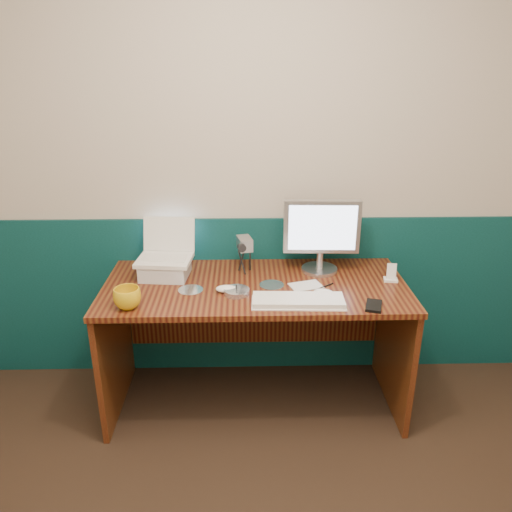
{
  "coord_description": "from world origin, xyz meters",
  "views": [
    {
      "loc": [
        -0.08,
        -1.01,
        1.86
      ],
      "look_at": [
        -0.03,
        1.23,
        0.97
      ],
      "focal_mm": 35.0,
      "sensor_mm": 36.0,
      "label": 1
    }
  ],
  "objects_px": {
    "laptop": "(163,241)",
    "mug": "(127,298)",
    "monitor": "(321,236)",
    "camcorder": "(245,253)",
    "keyboard": "(298,301)",
    "desk": "(255,345)"
  },
  "relations": [
    {
      "from": "monitor",
      "to": "mug",
      "type": "bearing_deg",
      "value": -154.33
    },
    {
      "from": "desk",
      "to": "mug",
      "type": "relative_size",
      "value": 12.25
    },
    {
      "from": "desk",
      "to": "monitor",
      "type": "bearing_deg",
      "value": 25.24
    },
    {
      "from": "laptop",
      "to": "keyboard",
      "type": "distance_m",
      "value": 0.79
    },
    {
      "from": "keyboard",
      "to": "laptop",
      "type": "bearing_deg",
      "value": 155.98
    },
    {
      "from": "keyboard",
      "to": "mug",
      "type": "distance_m",
      "value": 0.82
    },
    {
      "from": "laptop",
      "to": "mug",
      "type": "height_order",
      "value": "laptop"
    },
    {
      "from": "laptop",
      "to": "mug",
      "type": "distance_m",
      "value": 0.42
    },
    {
      "from": "monitor",
      "to": "camcorder",
      "type": "relative_size",
      "value": 1.87
    },
    {
      "from": "desk",
      "to": "camcorder",
      "type": "height_order",
      "value": "camcorder"
    },
    {
      "from": "laptop",
      "to": "mug",
      "type": "xyz_separation_m",
      "value": [
        -0.13,
        -0.36,
        -0.15
      ]
    },
    {
      "from": "desk",
      "to": "laptop",
      "type": "distance_m",
      "value": 0.77
    },
    {
      "from": "laptop",
      "to": "camcorder",
      "type": "height_order",
      "value": "laptop"
    },
    {
      "from": "keyboard",
      "to": "camcorder",
      "type": "height_order",
      "value": "camcorder"
    },
    {
      "from": "monitor",
      "to": "keyboard",
      "type": "distance_m",
      "value": 0.47
    },
    {
      "from": "monitor",
      "to": "camcorder",
      "type": "xyz_separation_m",
      "value": [
        -0.42,
        -0.0,
        -0.1
      ]
    },
    {
      "from": "keyboard",
      "to": "mug",
      "type": "relative_size",
      "value": 3.38
    },
    {
      "from": "keyboard",
      "to": "camcorder",
      "type": "bearing_deg",
      "value": 125.25
    },
    {
      "from": "laptop",
      "to": "monitor",
      "type": "distance_m",
      "value": 0.85
    },
    {
      "from": "laptop",
      "to": "keyboard",
      "type": "bearing_deg",
      "value": -20.7
    },
    {
      "from": "keyboard",
      "to": "camcorder",
      "type": "distance_m",
      "value": 0.48
    },
    {
      "from": "laptop",
      "to": "camcorder",
      "type": "distance_m",
      "value": 0.45
    }
  ]
}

